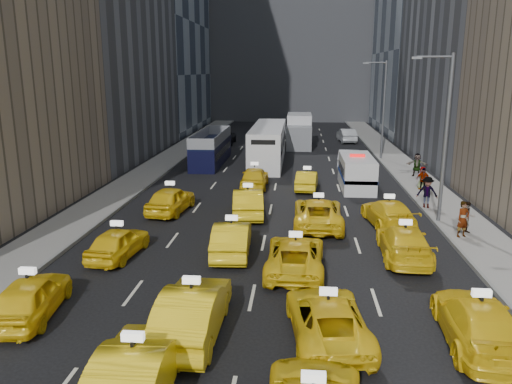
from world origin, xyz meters
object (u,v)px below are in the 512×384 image
box_truck (299,131)px  city_bus (268,144)px  nypd_van (357,173)px  double_decker (211,148)px  pedestrian_0 (463,219)px  taxi_1 (135,374)px

box_truck → city_bus: bearing=-100.1°
nypd_van → double_decker: 14.70m
pedestrian_0 → city_bus: bearing=94.6°
nypd_van → taxi_1: bearing=-104.0°
double_decker → box_truck: (7.80, 10.96, 0.31)m
taxi_1 → city_bus: bearing=-94.9°
nypd_van → box_truck: 20.04m
nypd_van → double_decker: size_ratio=0.58×
double_decker → box_truck: box_truck is taller
city_bus → box_truck: 10.48m
double_decker → pedestrian_0: double_decker is taller
double_decker → pedestrian_0: bearing=-43.6°
city_bus → nypd_van: bearing=-52.2°
taxi_1 → double_decker: bearing=-86.2°
box_truck → double_decker: bearing=-120.2°
city_bus → double_decker: bearing=-168.4°
city_bus → box_truck: size_ratio=1.67×
taxi_1 → nypd_van: bearing=-111.2°
taxi_1 → city_bus: city_bus is taller
nypd_van → city_bus: 11.72m
double_decker → taxi_1: bearing=-76.2°
double_decker → box_truck: 13.46m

